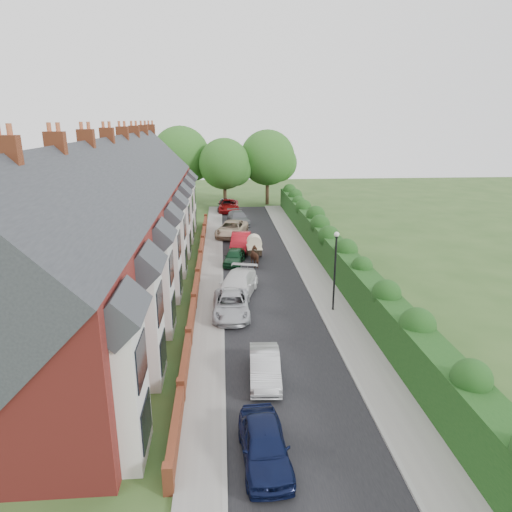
{
  "coord_description": "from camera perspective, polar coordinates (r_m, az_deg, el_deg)",
  "views": [
    {
      "loc": [
        -3.44,
        -22.13,
        11.64
      ],
      "look_at": [
        -1.08,
        9.15,
        2.2
      ],
      "focal_mm": 32.0,
      "sensor_mm": 36.0,
      "label": 1
    }
  ],
  "objects": [
    {
      "name": "pavement_house_side",
      "position": [
        35.1,
        -5.57,
        -2.6
      ],
      "size": [
        1.7,
        58.0,
        0.12
      ],
      "primitive_type": "cube",
      "color": "gray",
      "rests_on": "ground"
    },
    {
      "name": "horse_cart",
      "position": [
        39.25,
        -0.21,
        1.34
      ],
      "size": [
        1.33,
        2.94,
        2.12
      ],
      "color": "black",
      "rests_on": "ground"
    },
    {
      "name": "car_white",
      "position": [
        31.09,
        -2.38,
        -3.68
      ],
      "size": [
        3.55,
        5.87,
        1.59
      ],
      "primitive_type": "imported",
      "rotation": [
        0.0,
        0.0,
        -0.26
      ],
      "color": "silver",
      "rests_on": "ground"
    },
    {
      "name": "tree_far_back",
      "position": [
        65.6,
        -9.02,
        12.15
      ],
      "size": [
        8.4,
        8.0,
        10.82
      ],
      "color": "#332316",
      "rests_on": "ground"
    },
    {
      "name": "road",
      "position": [
        35.23,
        0.71,
        -2.53
      ],
      "size": [
        6.0,
        58.0,
        0.02
      ],
      "primitive_type": "cube",
      "color": "black",
      "rests_on": "ground"
    },
    {
      "name": "car_grey",
      "position": [
        52.7,
        -2.23,
        4.78
      ],
      "size": [
        2.78,
        5.28,
        1.46
      ],
      "primitive_type": "imported",
      "rotation": [
        0.0,
        0.0,
        0.15
      ],
      "color": "slate",
      "rests_on": "ground"
    },
    {
      "name": "tree_far_right",
      "position": [
        64.78,
        1.78,
        12.02
      ],
      "size": [
        7.98,
        7.6,
        10.31
      ],
      "color": "#332316",
      "rests_on": "ground"
    },
    {
      "name": "tree_far_left",
      "position": [
        62.49,
        -3.65,
        11.27
      ],
      "size": [
        7.14,
        6.8,
        9.29
      ],
      "color": "#332316",
      "rests_on": "ground"
    },
    {
      "name": "pavement_hedge_side",
      "position": [
        35.79,
        7.27,
        -2.27
      ],
      "size": [
        2.2,
        58.0,
        0.12
      ],
      "primitive_type": "cube",
      "color": "gray",
      "rests_on": "ground"
    },
    {
      "name": "car_extra_far",
      "position": [
        60.02,
        -3.43,
        6.29
      ],
      "size": [
        2.67,
        5.67,
        1.57
      ],
      "primitive_type": "imported",
      "rotation": [
        0.0,
        0.0,
        -0.01
      ],
      "color": "maroon",
      "rests_on": "ground"
    },
    {
      "name": "kerb_house_side",
      "position": [
        35.09,
        -4.26,
        -2.56
      ],
      "size": [
        0.18,
        58.0,
        0.13
      ],
      "primitive_type": "cube",
      "color": "gray",
      "rests_on": "ground"
    },
    {
      "name": "car_navy",
      "position": [
        17.3,
        1.06,
        -22.5
      ],
      "size": [
        1.86,
        4.17,
        1.39
      ],
      "primitive_type": "imported",
      "rotation": [
        0.0,
        0.0,
        0.05
      ],
      "color": "black",
      "rests_on": "ground"
    },
    {
      "name": "terrace_row",
      "position": [
        33.73,
        -16.98,
        3.74
      ],
      "size": [
        9.05,
        40.5,
        11.5
      ],
      "color": "maroon",
      "rests_on": "ground"
    },
    {
      "name": "car_red",
      "position": [
        42.12,
        -1.91,
        1.82
      ],
      "size": [
        2.22,
        5.0,
        1.59
      ],
      "primitive_type": "imported",
      "rotation": [
        0.0,
        0.0,
        -0.11
      ],
      "color": "maroon",
      "rests_on": "ground"
    },
    {
      "name": "horse",
      "position": [
        37.41,
        0.01,
        -0.1
      ],
      "size": [
        1.35,
        2.05,
        1.6
      ],
      "primitive_type": "imported",
      "rotation": [
        0.0,
        0.0,
        3.42
      ],
      "color": "#432618",
      "rests_on": "ground"
    },
    {
      "name": "car_black",
      "position": [
        60.83,
        -3.86,
        6.44
      ],
      "size": [
        2.23,
        4.8,
        1.59
      ],
      "primitive_type": "imported",
      "rotation": [
        0.0,
        0.0,
        -0.08
      ],
      "color": "black",
      "rests_on": "ground"
    },
    {
      "name": "hedge",
      "position": [
        35.72,
        10.19,
        0.16
      ],
      "size": [
        2.1,
        58.0,
        2.85
      ],
      "color": "#123813",
      "rests_on": "ground"
    },
    {
      "name": "lamppost",
      "position": [
        28.26,
        9.88,
        -0.68
      ],
      "size": [
        0.32,
        0.32,
        5.16
      ],
      "color": "black",
      "rests_on": "ground"
    },
    {
      "name": "garden_wall_row",
      "position": [
        34.07,
        -7.3,
        -2.55
      ],
      "size": [
        0.35,
        40.35,
        1.1
      ],
      "color": "brown",
      "rests_on": "ground"
    },
    {
      "name": "car_silver_b",
      "position": [
        28.26,
        -3.11,
        -6.11
      ],
      "size": [
        2.33,
        4.87,
        1.34
      ],
      "primitive_type": "imported",
      "rotation": [
        0.0,
        0.0,
        -0.02
      ],
      "color": "#B0B2B8",
      "rests_on": "ground"
    },
    {
      "name": "car_silver_a",
      "position": [
        21.68,
        1.11,
        -13.71
      ],
      "size": [
        1.58,
        4.01,
        1.3
      ],
      "primitive_type": "imported",
      "rotation": [
        0.0,
        0.0,
        -0.05
      ],
      "color": "#A7A8AC",
      "rests_on": "ground"
    },
    {
      "name": "kerb_hedge_side",
      "position": [
        35.6,
        5.61,
        -2.31
      ],
      "size": [
        0.18,
        58.0,
        0.13
      ],
      "primitive_type": "cube",
      "color": "gray",
      "rests_on": "ground"
    },
    {
      "name": "car_beige",
      "position": [
        47.2,
        -3.05,
        3.42
      ],
      "size": [
        3.93,
        6.05,
        1.55
      ],
      "primitive_type": "imported",
      "rotation": [
        0.0,
        0.0,
        -0.26
      ],
      "color": "tan",
      "rests_on": "ground"
    },
    {
      "name": "car_green",
      "position": [
        38.03,
        -2.74,
        -0.09
      ],
      "size": [
        2.19,
        3.97,
        1.28
      ],
      "primitive_type": "imported",
      "rotation": [
        0.0,
        0.0,
        -0.19
      ],
      "color": "#10361D",
      "rests_on": "ground"
    },
    {
      "name": "ground",
      "position": [
        25.23,
        4.08,
        -10.76
      ],
      "size": [
        140.0,
        140.0,
        0.0
      ],
      "primitive_type": "plane",
      "color": "#2D4C1E",
      "rests_on": "ground"
    }
  ]
}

